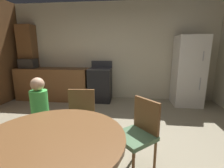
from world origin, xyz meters
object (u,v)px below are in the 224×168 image
at_px(dining_table, 53,154).
at_px(person_child, 41,116).
at_px(oven_range, 100,84).
at_px(refrigerator, 188,71).
at_px(chair_northeast, 139,131).
at_px(chair_north, 80,116).
at_px(microwave, 28,63).

bearing_deg(dining_table, person_child, 125.46).
distance_m(oven_range, person_child, 2.48).
xyz_separation_m(refrigerator, person_child, (-2.63, -2.40, -0.30)).
bearing_deg(person_child, chair_northeast, 49.20).
distance_m(oven_range, refrigerator, 2.33).
bearing_deg(dining_table, chair_north, 94.47).
xyz_separation_m(chair_northeast, person_child, (-1.28, 0.12, 0.08)).
xyz_separation_m(dining_table, person_child, (-0.55, 0.77, -0.02)).
xyz_separation_m(oven_range, chair_north, (0.13, -2.25, 0.03)).
bearing_deg(chair_north, chair_northeast, 63.60).
bearing_deg(person_child, oven_range, 136.60).
height_order(refrigerator, chair_north, refrigerator).
xyz_separation_m(chair_north, person_child, (-0.47, -0.21, 0.08)).
xyz_separation_m(chair_north, chair_northeast, (0.81, -0.32, 0.00)).
relative_size(microwave, dining_table, 0.37).
xyz_separation_m(refrigerator, microwave, (-4.36, 0.05, 0.15)).
height_order(dining_table, chair_northeast, chair_northeast).
bearing_deg(chair_northeast, chair_north, -63.60).
height_order(microwave, person_child, microwave).
relative_size(oven_range, chair_north, 1.26).
bearing_deg(oven_range, dining_table, -86.35).
bearing_deg(microwave, chair_north, -45.56).
height_order(oven_range, microwave, microwave).
distance_m(refrigerator, person_child, 3.58).
relative_size(oven_range, dining_table, 0.92).
distance_m(oven_range, chair_north, 2.26).
relative_size(refrigerator, microwave, 4.00).
height_order(dining_table, person_child, person_child).
bearing_deg(oven_range, chair_northeast, -70.02).
relative_size(dining_table, person_child, 1.09).
xyz_separation_m(refrigerator, dining_table, (-2.08, -3.18, -0.28)).
bearing_deg(oven_range, refrigerator, -1.35).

